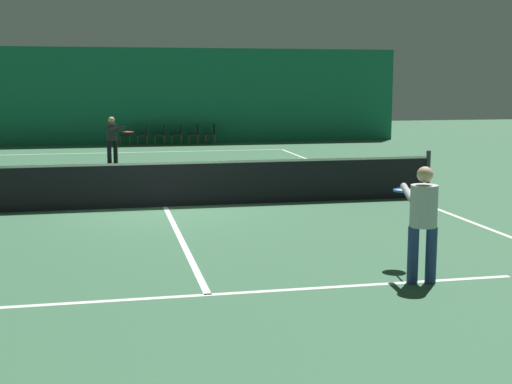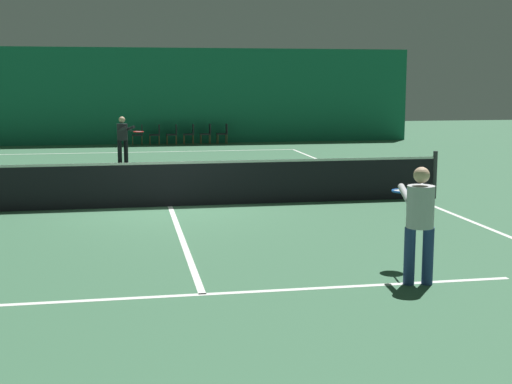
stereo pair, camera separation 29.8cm
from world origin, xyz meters
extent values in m
plane|color=#386647|center=(0.00, 0.00, 0.00)|extent=(60.00, 60.00, 0.00)
cube|color=#196B4C|center=(0.00, 15.50, 2.00)|extent=(23.00, 0.12, 4.00)
cube|color=white|center=(0.00, 11.90, 0.00)|extent=(11.00, 0.10, 0.00)
cube|color=white|center=(0.00, 6.40, 0.00)|extent=(8.25, 0.10, 0.00)
cube|color=white|center=(0.00, -6.40, 0.00)|extent=(8.25, 0.10, 0.00)
cube|color=white|center=(5.50, 0.00, 0.00)|extent=(0.10, 23.80, 0.00)
cube|color=white|center=(0.00, 0.00, 0.00)|extent=(0.10, 12.80, 0.00)
cube|color=black|center=(0.00, 0.00, 0.47)|extent=(11.90, 0.02, 0.95)
cube|color=white|center=(0.00, 0.00, 0.92)|extent=(11.90, 0.02, 0.05)
cylinder|color=#333338|center=(5.95, 0.00, 0.53)|extent=(0.10, 0.10, 1.07)
cylinder|color=navy|center=(2.69, -6.44, 0.38)|extent=(0.16, 0.16, 0.76)
cylinder|color=navy|center=(2.93, -6.47, 0.38)|extent=(0.16, 0.16, 0.76)
cylinder|color=#B7B7BC|center=(2.81, -6.46, 1.03)|extent=(0.40, 0.40, 0.55)
sphere|color=#DBAD89|center=(2.81, -6.46, 1.44)|extent=(0.21, 0.21, 0.21)
cylinder|color=#B7B7BC|center=(2.71, -6.19, 1.15)|extent=(0.17, 0.53, 0.22)
cylinder|color=#B7B7BC|center=(2.99, -6.23, 1.15)|extent=(0.17, 0.53, 0.22)
cylinder|color=black|center=(2.91, -5.81, 1.09)|extent=(0.07, 0.31, 0.03)
torus|color=#1951B2|center=(2.96, -5.51, 1.09)|extent=(0.38, 0.38, 0.03)
cylinder|color=silver|center=(2.96, -5.51, 1.09)|extent=(0.31, 0.31, 0.00)
cylinder|color=black|center=(-0.88, 8.55, 0.37)|extent=(0.19, 0.19, 0.73)
cylinder|color=black|center=(-1.08, 8.42, 0.37)|extent=(0.19, 0.19, 0.73)
cylinder|color=#232328|center=(-0.98, 8.48, 1.00)|extent=(0.47, 0.47, 0.53)
sphere|color=#DBAD89|center=(-0.98, 8.48, 1.39)|extent=(0.20, 0.20, 0.20)
cylinder|color=#232328|center=(-0.74, 8.35, 1.12)|extent=(0.34, 0.47, 0.21)
cylinder|color=#232328|center=(-0.97, 8.21, 1.12)|extent=(0.34, 0.47, 0.21)
cylinder|color=black|center=(-0.64, 7.95, 1.05)|extent=(0.19, 0.27, 0.03)
torus|color=red|center=(-0.48, 7.69, 1.05)|extent=(0.46, 0.46, 0.03)
cylinder|color=silver|center=(-0.48, 7.69, 1.05)|extent=(0.38, 0.38, 0.00)
cylinder|color=brown|center=(-0.60, 15.14, 0.20)|extent=(0.03, 0.03, 0.39)
cylinder|color=brown|center=(-0.60, 14.76, 0.20)|extent=(0.03, 0.03, 0.39)
cylinder|color=brown|center=(-0.22, 15.14, 0.20)|extent=(0.03, 0.03, 0.39)
cylinder|color=brown|center=(-0.22, 14.76, 0.20)|extent=(0.03, 0.03, 0.39)
cube|color=#232328|center=(-0.41, 14.95, 0.41)|extent=(0.44, 0.44, 0.05)
cube|color=#232328|center=(-0.21, 14.95, 0.64)|extent=(0.04, 0.44, 0.40)
cylinder|color=brown|center=(0.11, 15.14, 0.20)|extent=(0.03, 0.03, 0.39)
cylinder|color=brown|center=(0.11, 14.76, 0.20)|extent=(0.03, 0.03, 0.39)
cylinder|color=brown|center=(0.49, 15.14, 0.20)|extent=(0.03, 0.03, 0.39)
cylinder|color=brown|center=(0.49, 14.76, 0.20)|extent=(0.03, 0.03, 0.39)
cube|color=#232328|center=(0.30, 14.95, 0.41)|extent=(0.44, 0.44, 0.05)
cube|color=#232328|center=(0.50, 14.95, 0.64)|extent=(0.04, 0.44, 0.40)
cylinder|color=brown|center=(0.82, 15.14, 0.20)|extent=(0.03, 0.03, 0.39)
cylinder|color=brown|center=(0.82, 14.76, 0.20)|extent=(0.03, 0.03, 0.39)
cylinder|color=brown|center=(1.20, 15.14, 0.20)|extent=(0.03, 0.03, 0.39)
cylinder|color=brown|center=(1.20, 14.76, 0.20)|extent=(0.03, 0.03, 0.39)
cube|color=#232328|center=(1.01, 14.95, 0.41)|extent=(0.44, 0.44, 0.05)
cube|color=#232328|center=(1.21, 14.95, 0.64)|extent=(0.04, 0.44, 0.40)
cylinder|color=brown|center=(1.52, 15.14, 0.20)|extent=(0.03, 0.03, 0.39)
cylinder|color=brown|center=(1.52, 14.76, 0.20)|extent=(0.03, 0.03, 0.39)
cylinder|color=brown|center=(1.90, 15.14, 0.20)|extent=(0.03, 0.03, 0.39)
cylinder|color=brown|center=(1.90, 14.76, 0.20)|extent=(0.03, 0.03, 0.39)
cube|color=#232328|center=(1.71, 14.95, 0.41)|extent=(0.44, 0.44, 0.05)
cube|color=#232328|center=(1.91, 14.95, 0.64)|extent=(0.04, 0.44, 0.40)
cylinder|color=brown|center=(2.23, 15.14, 0.20)|extent=(0.03, 0.03, 0.39)
cylinder|color=brown|center=(2.23, 14.76, 0.20)|extent=(0.03, 0.03, 0.39)
cylinder|color=brown|center=(2.61, 15.14, 0.20)|extent=(0.03, 0.03, 0.39)
cylinder|color=brown|center=(2.61, 14.76, 0.20)|extent=(0.03, 0.03, 0.39)
cube|color=#232328|center=(2.42, 14.95, 0.41)|extent=(0.44, 0.44, 0.05)
cube|color=#232328|center=(2.62, 14.95, 0.64)|extent=(0.04, 0.44, 0.40)
cylinder|color=brown|center=(2.94, 15.14, 0.20)|extent=(0.03, 0.03, 0.39)
cylinder|color=brown|center=(2.94, 14.76, 0.20)|extent=(0.03, 0.03, 0.39)
cylinder|color=brown|center=(3.32, 15.14, 0.20)|extent=(0.03, 0.03, 0.39)
cylinder|color=brown|center=(3.32, 14.76, 0.20)|extent=(0.03, 0.03, 0.39)
cube|color=#232328|center=(3.13, 14.95, 0.41)|extent=(0.44, 0.44, 0.05)
cube|color=#232328|center=(3.33, 14.95, 0.64)|extent=(0.04, 0.44, 0.40)
camera|label=1|loc=(-1.18, -14.86, 2.62)|focal=50.00mm
camera|label=2|loc=(-0.89, -14.92, 2.62)|focal=50.00mm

